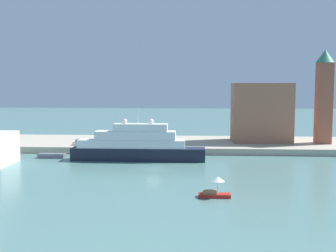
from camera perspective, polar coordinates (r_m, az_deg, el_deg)
The scene contains 10 objects.
ground at distance 79.57m, azimuth -1.98°, elevation -5.84°, with size 400.00×400.00×0.00m, color slate.
quay_dock at distance 106.73m, azimuth -0.56°, elevation -2.47°, with size 110.00×23.55×1.51m, color #ADA38E.
large_yacht at distance 88.15m, azimuth -4.32°, elevation -2.71°, with size 27.92×3.89×10.95m.
small_motorboat at distance 60.18m, azimuth 6.36°, elevation -8.51°, with size 4.52×1.92×2.99m.
work_barge at distance 94.64m, azimuth -15.48°, elevation -3.89°, with size 5.63×1.93×0.97m, color #595966.
harbor_building at distance 107.97m, azimuth 12.51°, elevation 1.81°, with size 14.38×10.04×14.68m, color #9E664C.
bell_tower at distance 108.65m, azimuth 20.40°, elevation 4.16°, with size 4.51×4.51×22.64m.
parked_car at distance 102.07m, azimuth -11.48°, elevation -2.21°, with size 4.59×1.84×1.34m.
person_figure at distance 103.48m, azimuth -8.27°, elevation -1.90°, with size 0.36×0.36×1.79m.
mooring_bollard at distance 96.47m, azimuth -3.33°, elevation -2.63°, with size 0.38×0.38×0.90m, color black.
Camera 1 is at (7.45, -77.61, 15.90)m, focal length 44.96 mm.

